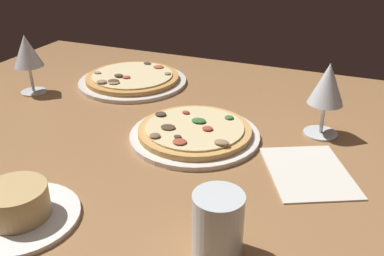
# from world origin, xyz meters

# --- Properties ---
(dining_table) EXTENTS (1.50, 1.10, 0.04)m
(dining_table) POSITION_xyz_m (0.00, 0.00, 0.02)
(dining_table) COLOR #996B42
(dining_table) RESTS_ON ground
(pizza_main) EXTENTS (0.27, 0.27, 0.03)m
(pizza_main) POSITION_xyz_m (-0.00, -0.03, 0.05)
(pizza_main) COLOR silver
(pizza_main) RESTS_ON dining_table
(pizza_side) EXTENTS (0.29, 0.29, 0.03)m
(pizza_side) POSITION_xyz_m (0.28, -0.26, 0.05)
(pizza_side) COLOR silver
(pizza_side) RESTS_ON dining_table
(ramekin_on_saucer) EXTENTS (0.18, 0.18, 0.06)m
(ramekin_on_saucer) POSITION_xyz_m (0.14, 0.31, 0.06)
(ramekin_on_saucer) COLOR white
(ramekin_on_saucer) RESTS_ON dining_table
(wine_glass_far) EXTENTS (0.07, 0.07, 0.16)m
(wine_glass_far) POSITION_xyz_m (-0.24, -0.15, 0.15)
(wine_glass_far) COLOR silver
(wine_glass_far) RESTS_ON dining_table
(wine_glass_near) EXTENTS (0.07, 0.07, 0.15)m
(wine_glass_near) POSITION_xyz_m (0.48, -0.11, 0.15)
(wine_glass_near) COLOR silver
(wine_glass_near) RESTS_ON dining_table
(water_glass) EXTENTS (0.07, 0.07, 0.10)m
(water_glass) POSITION_xyz_m (-0.16, 0.27, 0.08)
(water_glass) COLOR silver
(water_glass) RESTS_ON dining_table
(paper_menu) EXTENTS (0.21, 0.22, 0.00)m
(paper_menu) POSITION_xyz_m (-0.24, 0.01, 0.04)
(paper_menu) COLOR silver
(paper_menu) RESTS_ON dining_table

